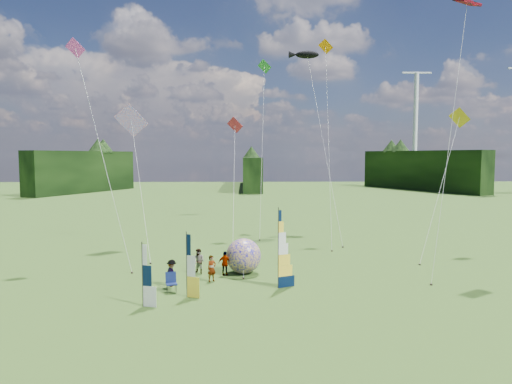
{
  "coord_description": "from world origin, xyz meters",
  "views": [
    {
      "loc": [
        -1.66,
        -22.31,
        7.6
      ],
      "look_at": [
        -1.0,
        4.0,
        5.5
      ],
      "focal_mm": 32.0,
      "sensor_mm": 36.0,
      "label": 1
    }
  ],
  "objects_px": {
    "feather_banner_main": "(278,250)",
    "camp_chair": "(171,283)",
    "side_banner_left": "(187,266)",
    "spectator_a": "(212,268)",
    "side_banner_far": "(143,275)",
    "spectator_c": "(172,273)",
    "kite_whale": "(323,131)",
    "bol_inflatable": "(243,256)",
    "spectator_b": "(199,261)",
    "spectator_d": "(225,263)"
  },
  "relations": [
    {
      "from": "feather_banner_main",
      "to": "spectator_b",
      "type": "distance_m",
      "value": 6.13
    },
    {
      "from": "side_banner_far",
      "to": "spectator_c",
      "type": "relative_size",
      "value": 2.04
    },
    {
      "from": "spectator_b",
      "to": "spectator_d",
      "type": "bearing_deg",
      "value": 11.84
    },
    {
      "from": "spectator_b",
      "to": "camp_chair",
      "type": "xyz_separation_m",
      "value": [
        -1.12,
        -4.07,
        -0.25
      ]
    },
    {
      "from": "side_banner_far",
      "to": "spectator_a",
      "type": "relative_size",
      "value": 1.99
    },
    {
      "from": "side_banner_far",
      "to": "spectator_d",
      "type": "distance_m",
      "value": 7.08
    },
    {
      "from": "spectator_a",
      "to": "kite_whale",
      "type": "relative_size",
      "value": 0.08
    },
    {
      "from": "side_banner_far",
      "to": "spectator_b",
      "type": "xyz_separation_m",
      "value": [
        2.18,
        6.4,
        -0.79
      ]
    },
    {
      "from": "feather_banner_main",
      "to": "kite_whale",
      "type": "bearing_deg",
      "value": 49.04
    },
    {
      "from": "spectator_a",
      "to": "spectator_c",
      "type": "bearing_deg",
      "value": 165.94
    },
    {
      "from": "bol_inflatable",
      "to": "spectator_b",
      "type": "bearing_deg",
      "value": 179.82
    },
    {
      "from": "side_banner_left",
      "to": "spectator_a",
      "type": "xyz_separation_m",
      "value": [
        1.12,
        3.03,
        -0.92
      ]
    },
    {
      "from": "feather_banner_main",
      "to": "side_banner_left",
      "type": "relative_size",
      "value": 1.31
    },
    {
      "from": "feather_banner_main",
      "to": "kite_whale",
      "type": "height_order",
      "value": "kite_whale"
    },
    {
      "from": "spectator_a",
      "to": "feather_banner_main",
      "type": "bearing_deg",
      "value": -57.72
    },
    {
      "from": "side_banner_left",
      "to": "camp_chair",
      "type": "xyz_separation_m",
      "value": [
        -0.96,
        0.86,
        -1.16
      ]
    },
    {
      "from": "feather_banner_main",
      "to": "spectator_c",
      "type": "bearing_deg",
      "value": 151.05
    },
    {
      "from": "feather_banner_main",
      "to": "side_banner_left",
      "type": "height_order",
      "value": "feather_banner_main"
    },
    {
      "from": "bol_inflatable",
      "to": "camp_chair",
      "type": "bearing_deg",
      "value": -134.57
    },
    {
      "from": "camp_chair",
      "to": "spectator_a",
      "type": "bearing_deg",
      "value": 29.58
    },
    {
      "from": "bol_inflatable",
      "to": "spectator_c",
      "type": "distance_m",
      "value": 5.06
    },
    {
      "from": "side_banner_left",
      "to": "camp_chair",
      "type": "height_order",
      "value": "side_banner_left"
    },
    {
      "from": "camp_chair",
      "to": "kite_whale",
      "type": "bearing_deg",
      "value": 41.18
    },
    {
      "from": "feather_banner_main",
      "to": "kite_whale",
      "type": "xyz_separation_m",
      "value": [
        5.49,
        17.54,
        7.65
      ]
    },
    {
      "from": "feather_banner_main",
      "to": "camp_chair",
      "type": "xyz_separation_m",
      "value": [
        -6.0,
        -0.65,
        -1.7
      ]
    },
    {
      "from": "side_banner_far",
      "to": "feather_banner_main",
      "type": "bearing_deg",
      "value": 40.22
    },
    {
      "from": "bol_inflatable",
      "to": "spectator_c",
      "type": "bearing_deg",
      "value": -145.92
    },
    {
      "from": "feather_banner_main",
      "to": "spectator_a",
      "type": "distance_m",
      "value": 4.44
    },
    {
      "from": "spectator_c",
      "to": "spectator_b",
      "type": "bearing_deg",
      "value": -8.18
    },
    {
      "from": "side_banner_far",
      "to": "bol_inflatable",
      "type": "distance_m",
      "value": 8.16
    },
    {
      "from": "side_banner_left",
      "to": "spectator_c",
      "type": "bearing_deg",
      "value": 140.59
    },
    {
      "from": "spectator_a",
      "to": "spectator_b",
      "type": "relative_size",
      "value": 0.99
    },
    {
      "from": "feather_banner_main",
      "to": "spectator_d",
      "type": "height_order",
      "value": "feather_banner_main"
    },
    {
      "from": "side_banner_left",
      "to": "spectator_b",
      "type": "height_order",
      "value": "side_banner_left"
    },
    {
      "from": "side_banner_far",
      "to": "camp_chair",
      "type": "relative_size",
      "value": 2.86
    },
    {
      "from": "bol_inflatable",
      "to": "camp_chair",
      "type": "height_order",
      "value": "bol_inflatable"
    },
    {
      "from": "feather_banner_main",
      "to": "camp_chair",
      "type": "relative_size",
      "value": 4.05
    },
    {
      "from": "spectator_d",
      "to": "kite_whale",
      "type": "relative_size",
      "value": 0.08
    },
    {
      "from": "spectator_d",
      "to": "kite_whale",
      "type": "xyz_separation_m",
      "value": [
        8.66,
        14.67,
        9.13
      ]
    },
    {
      "from": "spectator_b",
      "to": "kite_whale",
      "type": "height_order",
      "value": "kite_whale"
    },
    {
      "from": "side_banner_far",
      "to": "spectator_b",
      "type": "height_order",
      "value": "side_banner_far"
    },
    {
      "from": "side_banner_left",
      "to": "camp_chair",
      "type": "distance_m",
      "value": 1.74
    },
    {
      "from": "spectator_c",
      "to": "camp_chair",
      "type": "relative_size",
      "value": 1.4
    },
    {
      "from": "feather_banner_main",
      "to": "bol_inflatable",
      "type": "height_order",
      "value": "feather_banner_main"
    },
    {
      "from": "bol_inflatable",
      "to": "spectator_a",
      "type": "relative_size",
      "value": 1.42
    },
    {
      "from": "spectator_b",
      "to": "side_banner_left",
      "type": "bearing_deg",
      "value": -62.22
    },
    {
      "from": "spectator_a",
      "to": "bol_inflatable",
      "type": "bearing_deg",
      "value": 8.11
    },
    {
      "from": "spectator_a",
      "to": "camp_chair",
      "type": "xyz_separation_m",
      "value": [
        -2.08,
        -2.17,
        -0.24
      ]
    },
    {
      "from": "side_banner_far",
      "to": "kite_whale",
      "type": "relative_size",
      "value": 0.16
    },
    {
      "from": "feather_banner_main",
      "to": "camp_chair",
      "type": "bearing_deg",
      "value": 162.58
    }
  ]
}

